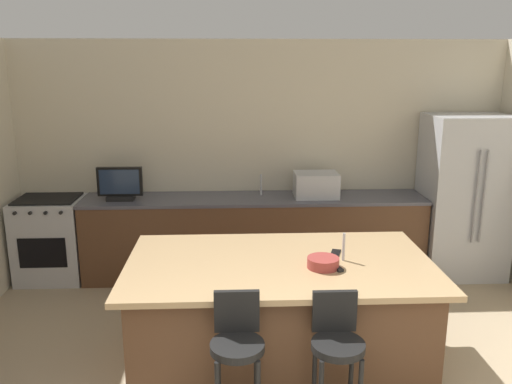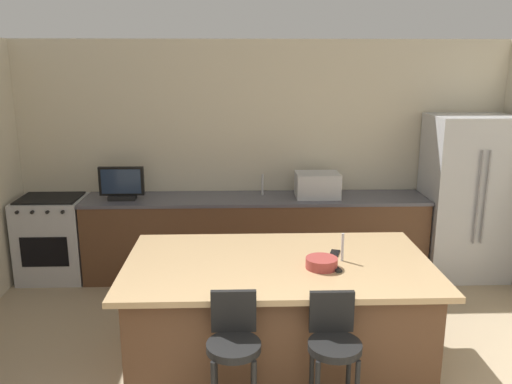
{
  "view_description": "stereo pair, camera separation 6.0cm",
  "coord_description": "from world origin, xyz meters",
  "px_view_note": "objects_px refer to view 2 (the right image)",
  "views": [
    {
      "loc": [
        -0.33,
        -1.36,
        2.39
      ],
      "look_at": [
        -0.12,
        3.19,
        1.25
      ],
      "focal_mm": 36.68,
      "sensor_mm": 36.0,
      "label": 1
    },
    {
      "loc": [
        -0.27,
        -1.37,
        2.39
      ],
      "look_at": [
        -0.12,
        3.19,
        1.25
      ],
      "focal_mm": 36.68,
      "sensor_mm": 36.0,
      "label": 2
    }
  ],
  "objects_px": {
    "microwave": "(317,185)",
    "bar_stool_right": "(333,355)",
    "cell_phone": "(335,253)",
    "fruit_bowl": "(322,263)",
    "range_oven": "(54,238)",
    "kitchen_island": "(278,314)",
    "bar_stool_left": "(234,357)",
    "tv_monitor": "(122,185)",
    "tv_remote": "(334,267)",
    "refrigerator": "(466,197)"
  },
  "relations": [
    {
      "from": "microwave",
      "to": "bar_stool_right",
      "type": "height_order",
      "value": "microwave"
    },
    {
      "from": "cell_phone",
      "to": "microwave",
      "type": "bearing_deg",
      "value": 104.75
    },
    {
      "from": "fruit_bowl",
      "to": "range_oven",
      "type": "bearing_deg",
      "value": 143.05
    },
    {
      "from": "kitchen_island",
      "to": "cell_phone",
      "type": "distance_m",
      "value": 0.66
    },
    {
      "from": "microwave",
      "to": "bar_stool_left",
      "type": "height_order",
      "value": "microwave"
    },
    {
      "from": "tv_monitor",
      "to": "bar_stool_right",
      "type": "relative_size",
      "value": 0.5
    },
    {
      "from": "range_oven",
      "to": "tv_monitor",
      "type": "relative_size",
      "value": 1.94
    },
    {
      "from": "range_oven",
      "to": "cell_phone",
      "type": "relative_size",
      "value": 6.28
    },
    {
      "from": "tv_remote",
      "to": "tv_monitor",
      "type": "bearing_deg",
      "value": 118.04
    },
    {
      "from": "refrigerator",
      "to": "microwave",
      "type": "xyz_separation_m",
      "value": [
        -1.67,
        0.05,
        0.14
      ]
    },
    {
      "from": "tv_monitor",
      "to": "kitchen_island",
      "type": "bearing_deg",
      "value": -49.4
    },
    {
      "from": "tv_monitor",
      "to": "bar_stool_right",
      "type": "height_order",
      "value": "tv_monitor"
    },
    {
      "from": "tv_monitor",
      "to": "tv_remote",
      "type": "relative_size",
      "value": 2.85
    },
    {
      "from": "kitchen_island",
      "to": "bar_stool_right",
      "type": "distance_m",
      "value": 0.85
    },
    {
      "from": "bar_stool_left",
      "to": "cell_phone",
      "type": "height_order",
      "value": "bar_stool_left"
    },
    {
      "from": "tv_monitor",
      "to": "bar_stool_left",
      "type": "relative_size",
      "value": 0.49
    },
    {
      "from": "kitchen_island",
      "to": "bar_stool_left",
      "type": "relative_size",
      "value": 2.36
    },
    {
      "from": "kitchen_island",
      "to": "tv_remote",
      "type": "height_order",
      "value": "tv_remote"
    },
    {
      "from": "bar_stool_left",
      "to": "fruit_bowl",
      "type": "xyz_separation_m",
      "value": [
        0.65,
        0.68,
        0.35
      ]
    },
    {
      "from": "microwave",
      "to": "tv_monitor",
      "type": "bearing_deg",
      "value": -178.62
    },
    {
      "from": "microwave",
      "to": "bar_stool_right",
      "type": "xyz_separation_m",
      "value": [
        -0.28,
        -2.68,
        -0.48
      ]
    },
    {
      "from": "fruit_bowl",
      "to": "tv_remote",
      "type": "height_order",
      "value": "fruit_bowl"
    },
    {
      "from": "fruit_bowl",
      "to": "tv_remote",
      "type": "relative_size",
      "value": 1.4
    },
    {
      "from": "tv_remote",
      "to": "kitchen_island",
      "type": "bearing_deg",
      "value": 142.36
    },
    {
      "from": "kitchen_island",
      "to": "range_oven",
      "type": "distance_m",
      "value": 3.04
    },
    {
      "from": "bar_stool_left",
      "to": "tv_remote",
      "type": "xyz_separation_m",
      "value": [
        0.74,
        0.66,
        0.32
      ]
    },
    {
      "from": "fruit_bowl",
      "to": "tv_monitor",
      "type": "bearing_deg",
      "value": 133.66
    },
    {
      "from": "kitchen_island",
      "to": "microwave",
      "type": "height_order",
      "value": "microwave"
    },
    {
      "from": "tv_monitor",
      "to": "tv_remote",
      "type": "height_order",
      "value": "tv_monitor"
    },
    {
      "from": "microwave",
      "to": "fruit_bowl",
      "type": "relative_size",
      "value": 2.02
    },
    {
      "from": "bar_stool_right",
      "to": "fruit_bowl",
      "type": "relative_size",
      "value": 4.06
    },
    {
      "from": "range_oven",
      "to": "bar_stool_left",
      "type": "distance_m",
      "value": 3.39
    },
    {
      "from": "range_oven",
      "to": "cell_phone",
      "type": "distance_m",
      "value": 3.36
    },
    {
      "from": "bar_stool_right",
      "to": "microwave",
      "type": "bearing_deg",
      "value": 83.93
    },
    {
      "from": "kitchen_island",
      "to": "bar_stool_right",
      "type": "height_order",
      "value": "bar_stool_right"
    },
    {
      "from": "refrigerator",
      "to": "tv_remote",
      "type": "bearing_deg",
      "value": -132.71
    },
    {
      "from": "kitchen_island",
      "to": "refrigerator",
      "type": "xyz_separation_m",
      "value": [
        2.25,
        1.84,
        0.45
      ]
    },
    {
      "from": "refrigerator",
      "to": "cell_phone",
      "type": "xyz_separation_m",
      "value": [
        -1.79,
        -1.69,
        -0.01
      ]
    },
    {
      "from": "range_oven",
      "to": "bar_stool_right",
      "type": "relative_size",
      "value": 0.98
    },
    {
      "from": "range_oven",
      "to": "microwave",
      "type": "height_order",
      "value": "microwave"
    },
    {
      "from": "range_oven",
      "to": "bar_stool_left",
      "type": "height_order",
      "value": "bar_stool_left"
    },
    {
      "from": "microwave",
      "to": "cell_phone",
      "type": "bearing_deg",
      "value": -93.7
    },
    {
      "from": "kitchen_island",
      "to": "bar_stool_right",
      "type": "relative_size",
      "value": 2.43
    },
    {
      "from": "refrigerator",
      "to": "fruit_bowl",
      "type": "xyz_separation_m",
      "value": [
        -1.94,
        -1.98,
        0.03
      ]
    },
    {
      "from": "range_oven",
      "to": "tv_monitor",
      "type": "xyz_separation_m",
      "value": [
        0.81,
        -0.05,
        0.62
      ]
    },
    {
      "from": "kitchen_island",
      "to": "tv_remote",
      "type": "distance_m",
      "value": 0.63
    },
    {
      "from": "refrigerator",
      "to": "cell_phone",
      "type": "relative_size",
      "value": 12.19
    },
    {
      "from": "microwave",
      "to": "bar_stool_right",
      "type": "distance_m",
      "value": 2.74
    },
    {
      "from": "bar_stool_left",
      "to": "fruit_bowl",
      "type": "bearing_deg",
      "value": 46.39
    },
    {
      "from": "microwave",
      "to": "bar_stool_right",
      "type": "relative_size",
      "value": 0.5
    }
  ]
}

